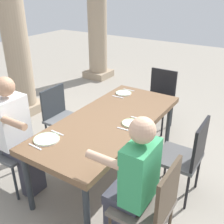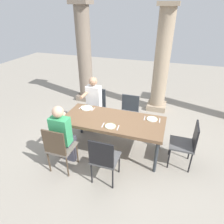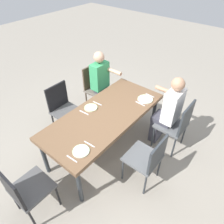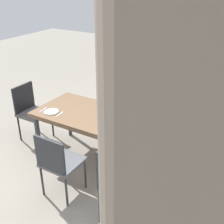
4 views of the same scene
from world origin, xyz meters
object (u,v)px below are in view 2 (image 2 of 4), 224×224
object	(u,v)px
chair_mid_north	(129,111)
diner_woman_green	(63,134)
chair_mid_south	(104,158)
plate_0	(87,108)
stone_column_near	(84,56)
plate_1	(110,126)
stone_column_centre	(162,62)
diner_man_white	(93,103)
dining_table	(113,122)
chair_west_south	(59,147)
chair_head_east	(187,142)
chair_west_north	(96,105)
plate_2	(152,119)

from	to	relation	value
chair_mid_north	diner_woman_green	bearing A→B (deg)	-118.77
chair_mid_south	plate_0	size ratio (longest dim) A/B	3.65
stone_column_near	plate_1	world-z (taller)	stone_column_near
diner_woman_green	stone_column_centre	distance (m)	3.32
plate_0	diner_man_white	bearing A→B (deg)	94.44
dining_table	stone_column_centre	bearing A→B (deg)	73.84
chair_west_south	plate_1	bearing A→B (deg)	38.78
diner_woman_green	stone_column_near	size ratio (longest dim) A/B	0.45
plate_1	chair_head_east	bearing A→B (deg)	10.50
chair_west_north	chair_mid_south	size ratio (longest dim) A/B	1.03
dining_table	stone_column_near	size ratio (longest dim) A/B	0.70
diner_man_white	plate_0	size ratio (longest dim) A/B	5.19
dining_table	plate_0	xyz separation A→B (m)	(-0.70, 0.28, 0.07)
stone_column_centre	plate_1	world-z (taller)	stone_column_centre
chair_head_east	stone_column_centre	distance (m)	2.54
chair_head_east	plate_1	size ratio (longest dim) A/B	4.38
plate_0	plate_2	size ratio (longest dim) A/B	1.17
diner_woman_green	stone_column_near	xyz separation A→B (m)	(-0.92, 2.94, 0.73)
chair_head_east	stone_column_centre	bearing A→B (deg)	108.99
diner_man_white	stone_column_centre	world-z (taller)	stone_column_centre
chair_west_south	plate_1	size ratio (longest dim) A/B	4.49
dining_table	stone_column_near	world-z (taller)	stone_column_near
chair_mid_north	stone_column_centre	bearing A→B (deg)	68.98
chair_mid_north	chair_west_south	bearing A→B (deg)	-116.06
diner_man_white	plate_1	bearing A→B (deg)	-51.09
diner_woman_green	stone_column_near	world-z (taller)	stone_column_near
chair_west_south	plate_1	distance (m)	0.99
chair_mid_north	chair_mid_south	bearing A→B (deg)	-90.00
chair_mid_south	chair_west_north	bearing A→B (deg)	115.97
plate_2	chair_mid_south	bearing A→B (deg)	-118.85
plate_1	plate_2	size ratio (longest dim) A/B	0.97
plate_1	diner_man_white	bearing A→B (deg)	128.91
chair_mid_north	chair_head_east	xyz separation A→B (m)	(1.31, -0.86, 0.02)
diner_woman_green	plate_0	distance (m)	0.96
chair_west_south	plate_2	world-z (taller)	chair_west_south
chair_west_north	chair_mid_south	distance (m)	1.93
chair_west_north	chair_west_south	bearing A→B (deg)	-90.00
chair_head_east	diner_man_white	bearing A→B (deg)	162.51
dining_table	diner_woman_green	xyz separation A→B (m)	(-0.73, -0.68, -0.00)
chair_west_north	chair_west_south	world-z (taller)	chair_west_north
diner_woman_green	plate_2	xyz separation A→B (m)	(1.46, 0.93, 0.07)
chair_west_north	plate_1	distance (m)	1.38
chair_head_east	chair_mid_north	bearing A→B (deg)	146.66
chair_mid_north	chair_mid_south	size ratio (longest dim) A/B	0.96
stone_column_centre	plate_2	bearing A→B (deg)	-87.72
dining_table	plate_2	world-z (taller)	plate_2
diner_woman_green	chair_mid_north	bearing A→B (deg)	61.23
dining_table	chair_west_south	world-z (taller)	chair_west_south
dining_table	diner_woman_green	distance (m)	1.00
plate_2	stone_column_near	bearing A→B (deg)	139.91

